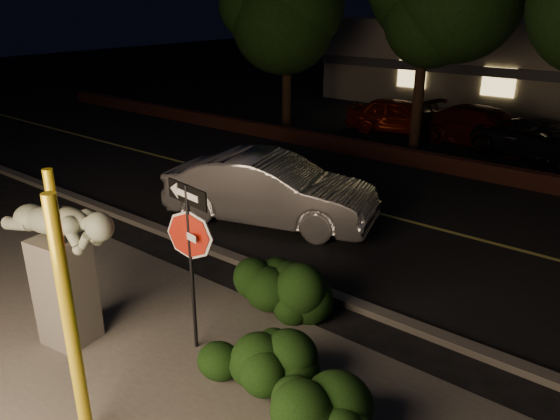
# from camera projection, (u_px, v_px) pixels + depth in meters

# --- Properties ---
(ground) EXTENTS (90.00, 90.00, 0.00)m
(ground) POSITION_uv_depth(u_px,v_px,m) (445.00, 187.00, 15.34)
(ground) COLOR black
(ground) RESTS_ON ground
(patio) EXTENTS (14.00, 6.00, 0.02)m
(patio) POSITION_uv_depth(u_px,v_px,m) (115.00, 393.00, 7.33)
(patio) COLOR #4C4944
(patio) RESTS_ON ground
(road) EXTENTS (80.00, 8.00, 0.01)m
(road) POSITION_uv_depth(u_px,v_px,m) (395.00, 218.00, 13.15)
(road) COLOR black
(road) RESTS_ON ground
(lane_marking) EXTENTS (80.00, 0.12, 0.00)m
(lane_marking) POSITION_uv_depth(u_px,v_px,m) (395.00, 217.00, 13.15)
(lane_marking) COLOR #B3AA47
(lane_marking) RESTS_ON road
(curb) EXTENTS (80.00, 0.25, 0.12)m
(curb) POSITION_uv_depth(u_px,v_px,m) (291.00, 280.00, 10.15)
(curb) COLOR #4C4944
(curb) RESTS_ON ground
(brick_wall) EXTENTS (40.00, 0.35, 0.50)m
(brick_wall) POSITION_uv_depth(u_px,v_px,m) (463.00, 168.00, 16.19)
(brick_wall) COLOR #472016
(brick_wall) RESTS_ON ground
(parking_lot) EXTENTS (40.00, 12.00, 0.01)m
(parking_lot) POSITION_uv_depth(u_px,v_px,m) (520.00, 139.00, 20.42)
(parking_lot) COLOR black
(parking_lot) RESTS_ON ground
(yellow_pole_left) EXTENTS (0.14, 0.14, 2.84)m
(yellow_pole_left) POSITION_uv_depth(u_px,v_px,m) (62.00, 264.00, 7.78)
(yellow_pole_left) COLOR yellow
(yellow_pole_left) RESTS_ON ground
(yellow_pole_right) EXTENTS (0.16, 0.16, 3.14)m
(yellow_pole_right) POSITION_uv_depth(u_px,v_px,m) (70.00, 326.00, 6.05)
(yellow_pole_right) COLOR yellow
(yellow_pole_right) RESTS_ON ground
(signpost) EXTENTS (0.88, 0.16, 2.61)m
(signpost) POSITION_uv_depth(u_px,v_px,m) (189.00, 236.00, 7.63)
(signpost) COLOR black
(signpost) RESTS_ON ground
(sculpture) EXTENTS (2.18, 0.86, 2.32)m
(sculpture) POSITION_uv_depth(u_px,v_px,m) (62.00, 258.00, 7.94)
(sculpture) COLOR #4C4944
(sculpture) RESTS_ON ground
(hedge_center) EXTENTS (2.12, 1.38, 1.02)m
(hedge_center) POSITION_uv_depth(u_px,v_px,m) (275.00, 287.00, 9.01)
(hedge_center) COLOR black
(hedge_center) RESTS_ON ground
(hedge_right) EXTENTS (1.66, 0.90, 1.08)m
(hedge_right) POSITION_uv_depth(u_px,v_px,m) (255.00, 352.00, 7.31)
(hedge_right) COLOR black
(hedge_right) RESTS_ON ground
(hedge_far_right) EXTENTS (1.64, 1.37, 0.98)m
(hedge_far_right) POSITION_uv_depth(u_px,v_px,m) (317.00, 407.00, 6.39)
(hedge_far_right) COLOR black
(hedge_far_right) RESTS_ON ground
(silver_sedan) EXTENTS (5.18, 3.04, 1.61)m
(silver_sedan) POSITION_uv_depth(u_px,v_px,m) (270.00, 190.00, 12.65)
(silver_sedan) COLOR silver
(silver_sedan) RESTS_ON ground
(parked_car_red) EXTENTS (4.20, 2.43, 1.34)m
(parked_car_red) POSITION_uv_depth(u_px,v_px,m) (398.00, 116.00, 21.19)
(parked_car_red) COLOR maroon
(parked_car_red) RESTS_ON ground
(parked_car_darkred) EXTENTS (5.01, 2.62, 1.39)m
(parked_car_darkred) POSITION_uv_depth(u_px,v_px,m) (485.00, 128.00, 19.14)
(parked_car_darkred) COLOR #3C0C0D
(parked_car_darkred) RESTS_ON ground
(parked_car_dark) EXTENTS (5.01, 3.24, 1.28)m
(parked_car_dark) POSITION_uv_depth(u_px,v_px,m) (545.00, 140.00, 17.66)
(parked_car_dark) COLOR black
(parked_car_dark) RESTS_ON ground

